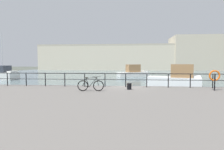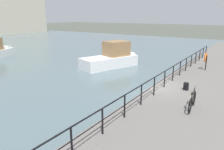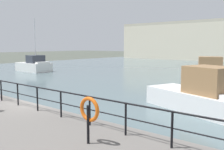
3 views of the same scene
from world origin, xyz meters
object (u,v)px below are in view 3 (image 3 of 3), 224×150
Objects in this scene: moored_blue_motorboat at (34,65)px; moored_red_daysailer at (210,70)px; life_ring_stand at (89,111)px; moored_small_launch at (200,95)px.

moored_blue_motorboat is 23.96m from moored_red_daysailer.
moored_blue_motorboat is 31.71m from life_ring_stand.
moored_blue_motorboat reaches higher than moored_small_launch.
moored_small_launch is at bearing -12.55° from moored_blue_motorboat.
moored_small_launch reaches higher than moored_red_daysailer.
moored_blue_motorboat is at bearing 149.47° from life_ring_stand.
moored_blue_motorboat is at bearing -175.18° from moored_small_launch.
moored_red_daysailer is 4.71× the size of life_ring_stand.
moored_red_daysailer is 1.01× the size of moored_small_launch.
moored_small_launch is 4.64× the size of life_ring_stand.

